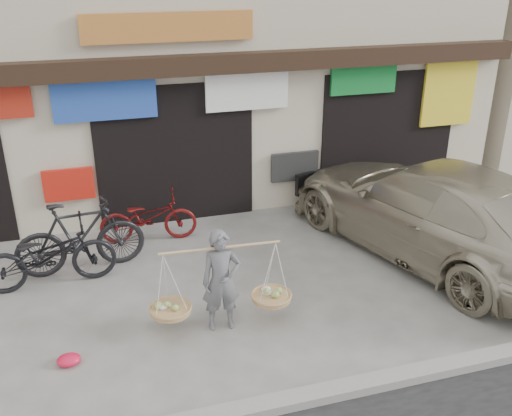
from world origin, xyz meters
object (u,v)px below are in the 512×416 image
object	(u,v)px
bike_0	(48,255)
bike_2	(148,217)
bike_1	(80,237)
suv	(431,209)
street_vendor	(221,285)

from	to	relation	value
bike_0	bike_2	distance (m)	2.04
bike_1	suv	distance (m)	5.96
street_vendor	bike_0	size ratio (longest dim) A/B	0.97
bike_0	bike_1	bearing A→B (deg)	-57.89
street_vendor	bike_1	distance (m)	2.88
street_vendor	bike_2	xyz separation A→B (m)	(-0.66, 3.00, -0.22)
street_vendor	bike_2	bearing A→B (deg)	106.04
bike_0	bike_1	size ratio (longest dim) A/B	0.99
bike_2	suv	distance (m)	5.04
bike_0	bike_2	world-z (taller)	bike_0
bike_1	suv	world-z (taller)	suv
bike_0	bike_2	size ratio (longest dim) A/B	1.17
street_vendor	suv	xyz separation A→B (m)	(4.01, 1.15, 0.15)
bike_2	street_vendor	bearing A→B (deg)	-161.59
bike_1	suv	size ratio (longest dim) A/B	0.34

